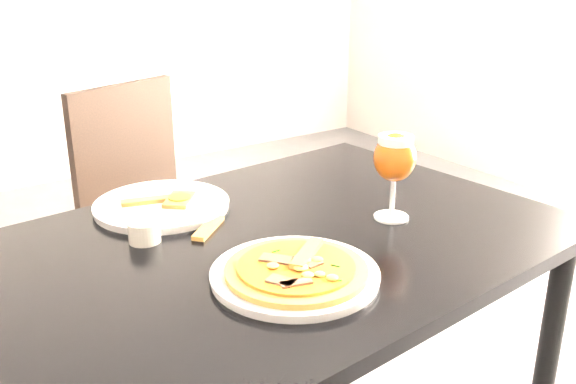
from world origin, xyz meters
TOP-DOWN VIEW (x-y plane):
  - dining_table at (-0.03, 0.20)m, footprint 1.27×0.91m
  - chair_far at (0.07, 1.04)m, footprint 0.52×0.52m
  - plate_main at (-0.08, 0.03)m, footprint 0.37×0.37m
  - pizza at (-0.08, 0.03)m, footprint 0.25×0.25m
  - plate_second at (-0.14, 0.47)m, footprint 0.30×0.30m
  - crust_scraps at (-0.12, 0.46)m, footprint 0.17×0.12m
  - loose_crust at (-0.11, 0.31)m, footprint 0.11×0.10m
  - sauce_cup at (-0.23, 0.33)m, footprint 0.06×0.06m
  - beer_glass at (0.25, 0.14)m, footprint 0.09×0.09m

SIDE VIEW (x-z plane):
  - chair_far at x=0.07m, z-range 0.05..0.95m
  - dining_table at x=-0.03m, z-range 0.28..1.03m
  - loose_crust at x=-0.11m, z-range 0.75..0.76m
  - plate_main at x=-0.08m, z-range 0.75..0.77m
  - plate_second at x=-0.14m, z-range 0.75..0.77m
  - crust_scraps at x=-0.12m, z-range 0.76..0.78m
  - sauce_cup at x=-0.23m, z-range 0.75..0.79m
  - pizza at x=-0.08m, z-range 0.76..0.79m
  - beer_glass at x=0.25m, z-range 0.79..0.98m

